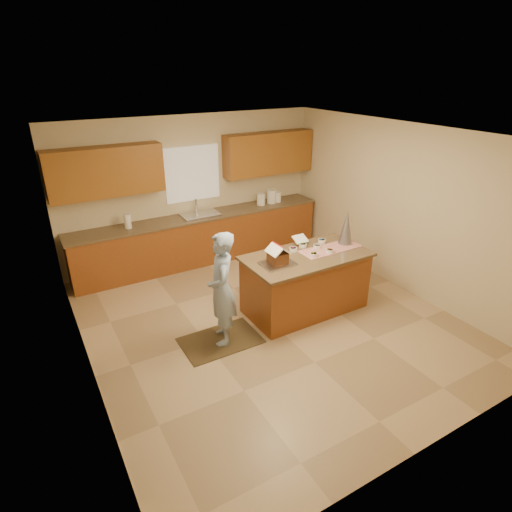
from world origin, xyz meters
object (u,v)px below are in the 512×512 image
(island_base, at_px, (305,284))
(tinsel_tree, at_px, (346,227))
(boy, at_px, (222,289))
(gingerbread_house, at_px, (278,256))

(island_base, height_order, tinsel_tree, tinsel_tree)
(boy, bearing_deg, island_base, 116.06)
(tinsel_tree, height_order, gingerbread_house, tinsel_tree)
(tinsel_tree, distance_m, gingerbread_house, 1.34)
(tinsel_tree, distance_m, boy, 2.27)
(gingerbread_house, bearing_deg, boy, -176.28)
(island_base, bearing_deg, gingerbread_house, -174.81)
(gingerbread_house, bearing_deg, island_base, 5.69)
(island_base, distance_m, boy, 1.50)
(boy, bearing_deg, tinsel_tree, 115.95)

